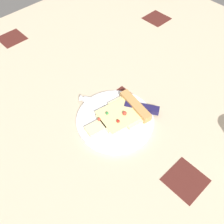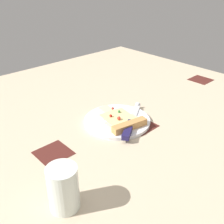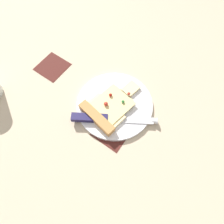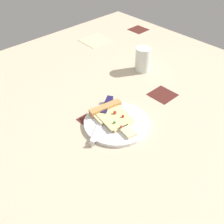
{
  "view_description": "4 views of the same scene",
  "coord_description": "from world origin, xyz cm",
  "views": [
    {
      "loc": [
        -35.5,
        -29.12,
        60.4
      ],
      "look_at": [
        -3.89,
        4.2,
        2.98
      ],
      "focal_mm": 42.21,
      "sensor_mm": 36.0,
      "label": 1
    },
    {
      "loc": [
        50.24,
        -50.05,
        44.86
      ],
      "look_at": [
        -7.53,
        3.9,
        2.08
      ],
      "focal_mm": 42.14,
      "sensor_mm": 36.0,
      "label": 2
    },
    {
      "loc": [
        18.57,
        17.86,
        51.59
      ],
      "look_at": [
        -0.94,
        4.06,
        2.18
      ],
      "focal_mm": 31.75,
      "sensor_mm": 36.0,
      "label": 3
    },
    {
      "loc": [
        -53.6,
        51.78,
        62.26
      ],
      "look_at": [
        -0.19,
        1.43,
        2.28
      ],
      "focal_mm": 44.4,
      "sensor_mm": 36.0,
      "label": 4
    }
  ],
  "objects": [
    {
      "name": "plate",
      "position": [
        -3.96,
        2.87,
        0.58
      ],
      "size": [
        22.07,
        22.07,
        1.16
      ],
      "primitive_type": "cylinder",
      "color": "silver",
      "rests_on": "ground_plane"
    },
    {
      "name": "pizza_slice",
      "position": [
        -1.38,
        2.4,
        1.94
      ],
      "size": [
        18.5,
        12.6,
        2.48
      ],
      "rotation": [
        0.0,
        0.0,
        1.39
      ],
      "color": "beige",
      "rests_on": "plate"
    },
    {
      "name": "knife",
      "position": [
        1.54,
        3.48,
        1.76
      ],
      "size": [
        14.65,
        21.38,
        2.45
      ],
      "rotation": [
        0.0,
        0.0,
        0.57
      ],
      "color": "silver",
      "rests_on": "plate"
    },
    {
      "name": "drinking_glass",
      "position": [
        13.95,
        -29.95,
        5.18
      ],
      "size": [
        6.56,
        6.56,
        10.35
      ],
      "primitive_type": "cylinder",
      "color": "silver",
      "rests_on": "ground_plane"
    },
    {
      "name": "ground_plane",
      "position": [
        0.02,
        0.0,
        -1.5
      ],
      "size": [
        147.23,
        147.23,
        3.0
      ],
      "color": "#C6B293",
      "rests_on": "ground"
    }
  ]
}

